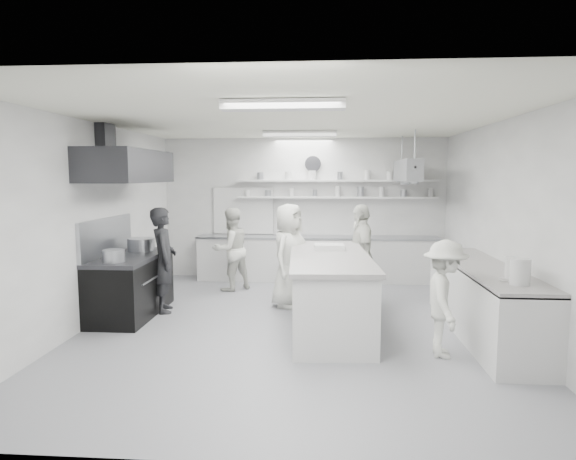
# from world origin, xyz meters

# --- Properties ---
(floor) EXTENTS (6.00, 7.00, 0.02)m
(floor) POSITION_xyz_m (0.00, 0.00, -0.01)
(floor) COLOR #989AA2
(floor) RESTS_ON ground
(ceiling) EXTENTS (6.00, 7.00, 0.02)m
(ceiling) POSITION_xyz_m (0.00, 0.00, 3.01)
(ceiling) COLOR silver
(ceiling) RESTS_ON wall_back
(wall_back) EXTENTS (6.00, 0.04, 3.00)m
(wall_back) POSITION_xyz_m (0.00, 3.50, 1.50)
(wall_back) COLOR silver
(wall_back) RESTS_ON floor
(wall_front) EXTENTS (6.00, 0.04, 3.00)m
(wall_front) POSITION_xyz_m (0.00, -3.50, 1.50)
(wall_front) COLOR silver
(wall_front) RESTS_ON floor
(wall_left) EXTENTS (0.04, 7.00, 3.00)m
(wall_left) POSITION_xyz_m (-3.00, 0.00, 1.50)
(wall_left) COLOR silver
(wall_left) RESTS_ON floor
(wall_right) EXTENTS (0.04, 7.00, 3.00)m
(wall_right) POSITION_xyz_m (3.00, 0.00, 1.50)
(wall_right) COLOR silver
(wall_right) RESTS_ON floor
(stove) EXTENTS (0.80, 1.80, 0.90)m
(stove) POSITION_xyz_m (-2.60, 0.40, 0.45)
(stove) COLOR black
(stove) RESTS_ON floor
(exhaust_hood) EXTENTS (0.85, 2.00, 0.50)m
(exhaust_hood) POSITION_xyz_m (-2.60, 0.40, 2.35)
(exhaust_hood) COLOR #2C2D31
(exhaust_hood) RESTS_ON wall_left
(back_counter) EXTENTS (5.00, 0.60, 0.92)m
(back_counter) POSITION_xyz_m (0.30, 3.20, 0.46)
(back_counter) COLOR silver
(back_counter) RESTS_ON floor
(shelf_lower) EXTENTS (4.20, 0.26, 0.04)m
(shelf_lower) POSITION_xyz_m (0.70, 3.37, 1.75)
(shelf_lower) COLOR silver
(shelf_lower) RESTS_ON wall_back
(shelf_upper) EXTENTS (4.20, 0.26, 0.04)m
(shelf_upper) POSITION_xyz_m (0.70, 3.37, 2.10)
(shelf_upper) COLOR silver
(shelf_upper) RESTS_ON wall_back
(pass_through_window) EXTENTS (1.30, 0.04, 1.00)m
(pass_through_window) POSITION_xyz_m (-1.30, 3.48, 1.45)
(pass_through_window) COLOR black
(pass_through_window) RESTS_ON wall_back
(wall_clock) EXTENTS (0.32, 0.05, 0.32)m
(wall_clock) POSITION_xyz_m (0.20, 3.46, 2.45)
(wall_clock) COLOR silver
(wall_clock) RESTS_ON wall_back
(right_counter) EXTENTS (0.74, 3.30, 0.94)m
(right_counter) POSITION_xyz_m (2.65, -0.20, 0.47)
(right_counter) COLOR silver
(right_counter) RESTS_ON floor
(pot_rack) EXTENTS (0.30, 1.60, 0.40)m
(pot_rack) POSITION_xyz_m (2.00, 2.40, 2.30)
(pot_rack) COLOR #9C9EA6
(pot_rack) RESTS_ON ceiling
(light_fixture_front) EXTENTS (1.30, 0.25, 0.10)m
(light_fixture_front) POSITION_xyz_m (0.00, -1.80, 2.94)
(light_fixture_front) COLOR silver
(light_fixture_front) RESTS_ON ceiling
(light_fixture_rear) EXTENTS (1.30, 0.25, 0.10)m
(light_fixture_rear) POSITION_xyz_m (0.00, 1.80, 2.94)
(light_fixture_rear) COLOR silver
(light_fixture_rear) RESTS_ON ceiling
(prep_island) EXTENTS (1.18, 2.83, 1.03)m
(prep_island) POSITION_xyz_m (0.52, -0.01, 0.51)
(prep_island) COLOR silver
(prep_island) RESTS_ON floor
(stove_pot) EXTENTS (0.45, 0.45, 0.26)m
(stove_pot) POSITION_xyz_m (-2.60, 0.88, 1.04)
(stove_pot) COLOR #9C9EA6
(stove_pot) RESTS_ON stove
(cook_stove) EXTENTS (0.58, 0.71, 1.70)m
(cook_stove) POSITION_xyz_m (-2.14, 0.64, 0.85)
(cook_stove) COLOR black
(cook_stove) RESTS_ON floor
(cook_back) EXTENTS (0.98, 0.97, 1.59)m
(cook_back) POSITION_xyz_m (-1.34, 2.21, 0.80)
(cook_back) COLOR silver
(cook_back) RESTS_ON floor
(cook_island_left) EXTENTS (0.82, 0.99, 1.74)m
(cook_island_left) POSITION_xyz_m (-0.15, 1.11, 0.87)
(cook_island_left) COLOR silver
(cook_island_left) RESTS_ON floor
(cook_island_right) EXTENTS (0.54, 1.05, 1.73)m
(cook_island_right) POSITION_xyz_m (1.07, 1.33, 0.86)
(cook_island_right) COLOR silver
(cook_island_right) RESTS_ON floor
(cook_right) EXTENTS (0.63, 0.98, 1.44)m
(cook_right) POSITION_xyz_m (1.92, -1.06, 0.72)
(cook_right) COLOR silver
(cook_right) RESTS_ON floor
(bowl_island_a) EXTENTS (0.38, 0.38, 0.07)m
(bowl_island_a) POSITION_xyz_m (0.62, 0.68, 1.06)
(bowl_island_a) COLOR #9C9EA6
(bowl_island_a) RESTS_ON prep_island
(bowl_island_b) EXTENTS (0.28, 0.28, 0.07)m
(bowl_island_b) POSITION_xyz_m (0.48, 0.78, 1.06)
(bowl_island_b) COLOR silver
(bowl_island_b) RESTS_ON prep_island
(bowl_right) EXTENTS (0.28, 0.28, 0.05)m
(bowl_right) POSITION_xyz_m (2.61, -1.18, 0.97)
(bowl_right) COLOR silver
(bowl_right) RESTS_ON right_counter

